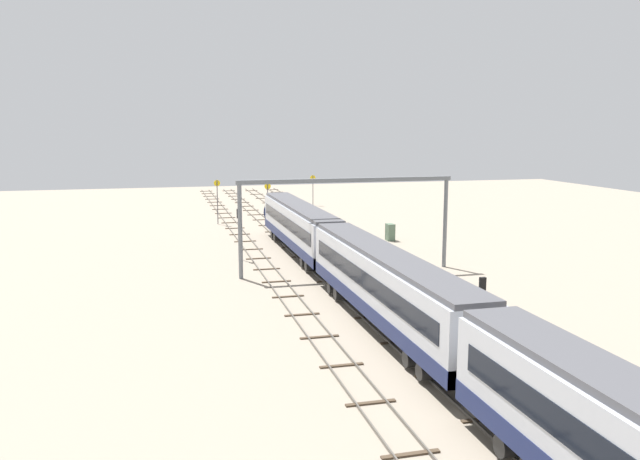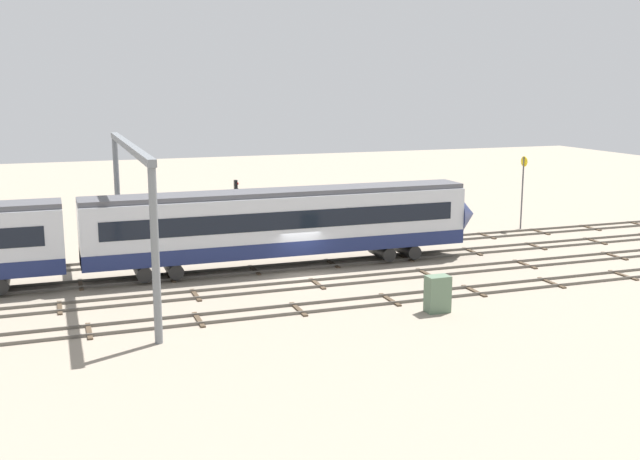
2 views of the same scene
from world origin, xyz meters
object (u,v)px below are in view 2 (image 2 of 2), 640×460
at_px(signal_light_trackside_approach, 236,205).
at_px(relay_cabinet, 438,294).
at_px(overhead_gantry, 131,179).
at_px(speed_sign_mid_trackside, 523,184).

relative_size(signal_light_trackside_approach, relay_cabinet, 2.60).
height_order(overhead_gantry, speed_sign_mid_trackside, overhead_gantry).
bearing_deg(speed_sign_mid_trackside, relay_cabinet, -134.02).
bearing_deg(relay_cabinet, overhead_gantry, 146.46).
height_order(speed_sign_mid_trackside, relay_cabinet, speed_sign_mid_trackside).
xyz_separation_m(speed_sign_mid_trackside, signal_light_trackside_approach, (-23.03, 0.11, -0.41)).
distance_m(overhead_gantry, speed_sign_mid_trackside, 32.05).
bearing_deg(signal_light_trackside_approach, relay_cabinet, -70.84).
bearing_deg(signal_light_trackside_approach, speed_sign_mid_trackside, -0.26).
distance_m(overhead_gantry, relay_cabinet, 17.54).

